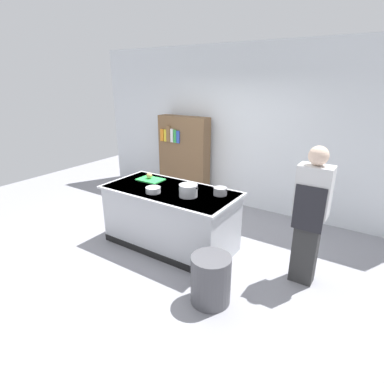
% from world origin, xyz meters
% --- Properties ---
extents(ground_plane, '(10.00, 10.00, 0.00)m').
position_xyz_m(ground_plane, '(0.00, 0.00, 0.00)').
color(ground_plane, gray).
extents(back_wall, '(6.40, 0.12, 3.00)m').
position_xyz_m(back_wall, '(0.00, 2.10, 1.50)').
color(back_wall, silver).
rests_on(back_wall, ground_plane).
extents(counter_island, '(1.98, 0.98, 0.90)m').
position_xyz_m(counter_island, '(0.00, -0.00, 0.47)').
color(counter_island, '#B7BABF').
rests_on(counter_island, ground_plane).
extents(cutting_board, '(0.40, 0.28, 0.02)m').
position_xyz_m(cutting_board, '(-0.51, 0.17, 0.91)').
color(cutting_board, green).
rests_on(cutting_board, counter_island).
extents(onion, '(0.09, 0.09, 0.09)m').
position_xyz_m(onion, '(-0.55, 0.19, 0.97)').
color(onion, tan).
rests_on(onion, cutting_board).
extents(stock_pot, '(0.32, 0.25, 0.17)m').
position_xyz_m(stock_pot, '(0.37, -0.08, 0.98)').
color(stock_pot, '#B7BABF').
rests_on(stock_pot, counter_island).
extents(sauce_pan, '(0.25, 0.18, 0.11)m').
position_xyz_m(sauce_pan, '(0.71, 0.21, 0.95)').
color(sauce_pan, '#99999E').
rests_on(sauce_pan, counter_island).
extents(mixing_bowl, '(0.21, 0.21, 0.08)m').
position_xyz_m(mixing_bowl, '(-0.12, -0.23, 0.94)').
color(mixing_bowl, '#B7BABF').
rests_on(mixing_bowl, counter_island).
extents(trash_bin, '(0.45, 0.45, 0.58)m').
position_xyz_m(trash_bin, '(1.14, -0.77, 0.29)').
color(trash_bin, '#4C4C51').
rests_on(trash_bin, ground_plane).
extents(person_chef, '(0.38, 0.25, 1.72)m').
position_xyz_m(person_chef, '(1.91, 0.20, 0.91)').
color(person_chef, '#303030').
rests_on(person_chef, ground_plane).
extents(bookshelf, '(1.10, 0.31, 1.70)m').
position_xyz_m(bookshelf, '(-1.00, 1.80, 0.85)').
color(bookshelf, brown).
rests_on(bookshelf, ground_plane).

